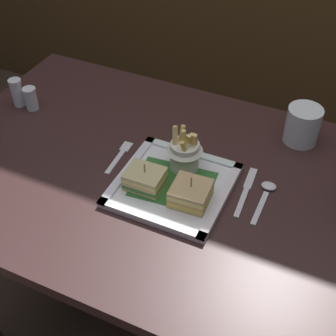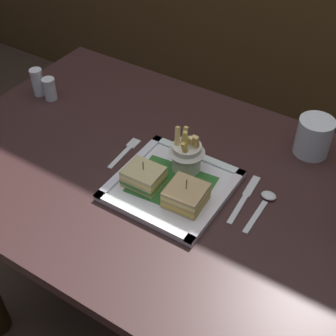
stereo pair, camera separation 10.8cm
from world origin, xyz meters
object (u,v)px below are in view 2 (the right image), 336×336
Objects in this scene: dining_table at (165,222)px; knife at (245,197)px; sandwich_half_left at (144,177)px; fork at (126,151)px; fries_cup at (187,152)px; spoon at (265,201)px; pepper_shaker at (50,90)px; salt_shaker at (38,84)px; square_plate at (172,186)px; water_glass at (313,139)px; sandwich_half_right at (186,195)px.

dining_table is 0.27m from knife.
fork is at bearing 144.52° from sandwich_half_left.
sandwich_half_left is 0.11m from fries_cup.
pepper_shaker reaches higher than spoon.
knife is 1.21× the size of spoon.
fries_cup reaches higher than salt_shaker.
square_plate is 0.17m from knife.
fork is at bearing -147.56° from water_glass.
fries_cup is at bearing 6.02° from fork.
sandwich_half_left is at bearing -17.95° from salt_shaker.
pepper_shaker is (0.04, 0.00, -0.01)m from salt_shaker.
sandwich_half_right reaches higher than knife.
sandwich_half_right is 0.37m from water_glass.
sandwich_half_left is 1.32× the size of pepper_shaker.
knife is at bearing -170.26° from spoon.
pepper_shaker is (-0.45, 0.09, 0.20)m from dining_table.
fork is at bearing 172.48° from dining_table.
pepper_shaker is (-0.64, 0.06, 0.03)m from knife.
fork is at bearing -176.32° from spoon.
water_glass is at bearing 45.03° from dining_table.
square_plate is at bearing 150.83° from sandwich_half_right.
fork is 0.32m from knife.
salt_shaker is at bearing 180.00° from pepper_shaker.
fork is (-0.17, 0.05, -0.00)m from square_plate.
knife is (0.16, 0.06, -0.00)m from square_plate.
dining_table is at bearing 75.54° from sandwich_half_left.
square_plate is 2.97× the size of sandwich_half_left.
fries_cup reaches higher than dining_table.
knife is at bearing -4.96° from salt_shaker.
fork is 1.57× the size of salt_shaker.
square_plate is 0.07m from sandwich_half_left.
dining_table is 14.39× the size of salt_shaker.
spoon is (0.24, 0.04, 0.18)m from dining_table.
spoon is at bearing 35.15° from sandwich_half_right.
water_glass is 1.48× the size of pepper_shaker.
fork is 1.94× the size of pepper_shaker.
water_glass is at bearing 73.68° from knife.
water_glass is 0.23m from spoon.
dining_table is 0.24m from fries_cup.
pepper_shaker is (-0.43, 0.15, -0.00)m from sandwich_half_left.
sandwich_half_right is at bearing -32.68° from dining_table.
salt_shaker is (-0.76, -0.17, -0.01)m from water_glass.
water_glass is at bearing 45.80° from fries_cup.
fries_cup is 0.32m from water_glass.
salt_shaker reaches higher than dining_table.
salt_shaker is (-0.53, 0.12, 0.03)m from square_plate.
sandwich_half_left is (-0.06, -0.03, 0.03)m from square_plate.
pepper_shaker is at bearing 166.74° from fork.
fork is 0.37m from salt_shaker.
water_glass reaches higher than sandwich_half_left.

